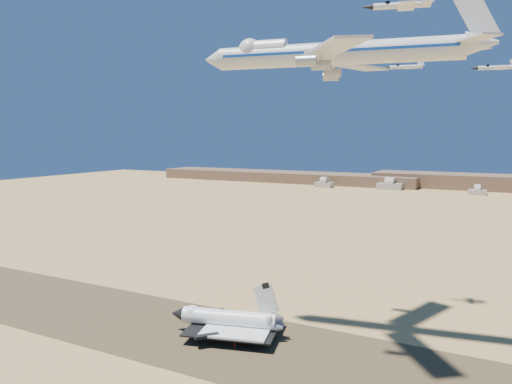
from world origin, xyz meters
The scene contains 12 objects.
ground centered at (0.00, 0.00, 0.00)m, with size 1200.00×1200.00×0.00m, color tan.
runway centered at (0.00, 0.00, 0.03)m, with size 600.00×50.00×0.06m, color #4E3C27.
ridgeline centered at (65.32, 527.31, 7.63)m, with size 960.00×90.00×18.00m.
hangars centered at (-64.00, 478.43, 4.83)m, with size 200.50×29.50×30.00m.
shuttle centered at (-2.04, 4.66, 5.16)m, with size 39.22×30.27×19.20m.
carrier_747 centered at (26.50, 17.10, 91.60)m, with size 89.82×68.37×22.29m.
crew_a centered at (1.39, -0.62, 0.93)m, with size 0.64×0.42×1.74m, color #F63F0E.
crew_b centered at (5.39, -3.67, 1.00)m, with size 0.91×0.53×1.88m, color #F63F0E.
crew_c centered at (6.99, -0.16, 0.93)m, with size 1.02×0.52×1.73m, color #F63F0E.
chase_jet_a centered at (58.23, -26.49, 92.82)m, with size 13.93×8.06×3.54m.
chase_jet_e centered at (41.81, 59.52, 91.74)m, with size 14.67×8.35×3.70m.
chase_jet_f centered at (71.55, 75.09, 91.51)m, with size 16.48×9.43×4.17m.
Camera 1 is at (81.56, -132.62, 66.61)m, focal length 35.00 mm.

